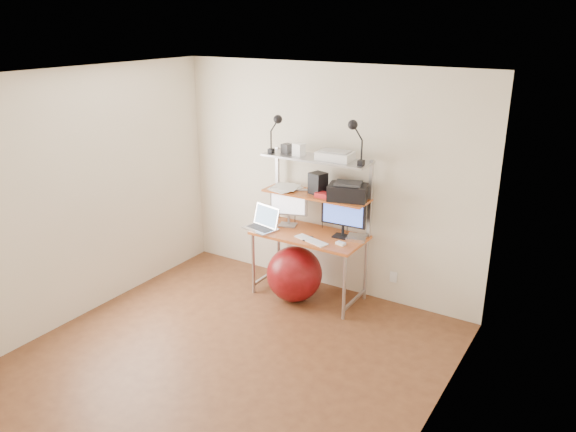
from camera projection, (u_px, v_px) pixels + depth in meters
name	position (u px, v px, depth m)	size (l,w,h in m)	color
room	(225.00, 230.00, 4.69)	(3.60, 3.60, 3.60)	brown
computer_desk	(312.00, 213.00, 5.99)	(1.20, 0.60, 1.57)	#C35E26
wall_outlet	(394.00, 277.00, 6.01)	(0.08, 0.01, 0.12)	white
monitor_silver	(289.00, 204.00, 6.18)	(0.40, 0.20, 0.46)	#A5A5A9
monitor_black	(343.00, 214.00, 5.85)	(0.50, 0.15, 0.49)	black
laptop	(263.00, 224.00, 6.15)	(0.41, 0.36, 0.31)	silver
keyboard	(311.00, 240.00, 5.82)	(0.40, 0.11, 0.01)	white
mouse	(341.00, 243.00, 5.72)	(0.10, 0.06, 0.03)	white
mac_mini	(357.00, 238.00, 5.85)	(0.19, 0.19, 0.04)	silver
phone	(308.00, 239.00, 5.86)	(0.07, 0.14, 0.01)	black
printer	(348.00, 192.00, 5.76)	(0.45, 0.36, 0.19)	black
nas_cube	(318.00, 183.00, 5.96)	(0.16, 0.16, 0.23)	black
red_box	(324.00, 195.00, 5.86)	(0.18, 0.12, 0.05)	red
scanner	(335.00, 155.00, 5.74)	(0.37, 0.25, 0.10)	white
box_white	(299.00, 150.00, 5.90)	(0.11, 0.09, 0.13)	white
box_grey	(287.00, 149.00, 6.01)	(0.10, 0.10, 0.10)	#323235
clip_lamp_left	(276.00, 126.00, 5.88)	(0.17, 0.09, 0.42)	black
clip_lamp_right	(355.00, 132.00, 5.45)	(0.18, 0.10, 0.45)	black
exercise_ball	(294.00, 274.00, 6.08)	(0.60, 0.60, 0.60)	maroon
paper_stack	(285.00, 188.00, 6.16)	(0.37, 0.42, 0.02)	white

